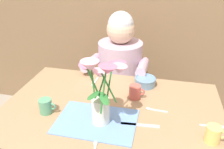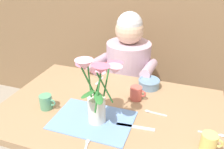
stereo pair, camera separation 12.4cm
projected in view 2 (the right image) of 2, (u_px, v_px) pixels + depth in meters
name	position (u px, v px, depth m)	size (l,w,h in m)	color
dining_table	(110.00, 122.00, 1.32)	(1.20, 0.80, 0.74)	#9E7A56
seated_person	(127.00, 82.00, 1.90)	(0.45, 0.47, 1.14)	#4C4C56
striped_placemat	(93.00, 120.00, 1.18)	(0.40, 0.28, 0.01)	#6B93D1
flower_vase	(98.00, 87.00, 1.08)	(0.23, 0.26, 0.36)	silver
ceramic_bowl	(149.00, 83.00, 1.46)	(0.14, 0.14, 0.06)	#6689A8
dinner_knife	(135.00, 127.00, 1.13)	(0.19, 0.02, 0.01)	silver
tea_cup	(136.00, 93.00, 1.34)	(0.09, 0.07, 0.08)	#CC564C
ceramic_mug	(46.00, 102.00, 1.26)	(0.09, 0.07, 0.08)	#569970
coffee_cup	(209.00, 142.00, 0.99)	(0.09, 0.07, 0.08)	#E5C666
spoon_0	(152.00, 112.00, 1.23)	(0.12, 0.02, 0.01)	silver
spoon_1	(98.00, 82.00, 1.53)	(0.02, 0.12, 0.01)	silver
spoon_2	(216.00, 134.00, 1.08)	(0.12, 0.02, 0.01)	silver
spoon_3	(86.00, 146.00, 1.02)	(0.04, 0.12, 0.01)	silver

